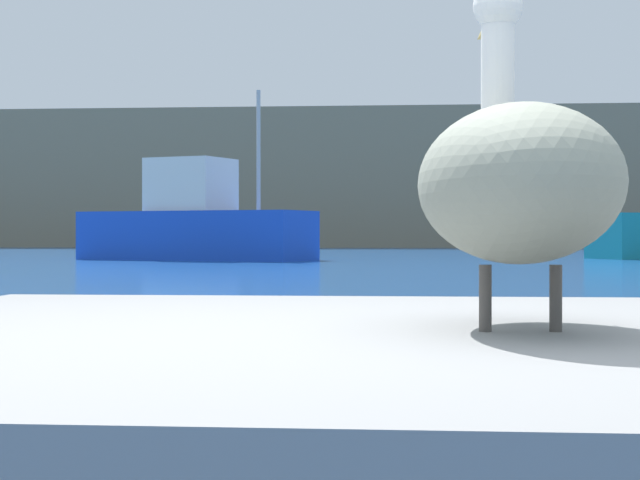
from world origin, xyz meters
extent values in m
cube|color=#7F755B|center=(0.00, 64.66, 3.80)|extent=(140.00, 17.78, 7.59)
cube|color=gray|center=(0.30, 0.16, 0.30)|extent=(3.54, 2.71, 0.60)
ellipsoid|color=gray|center=(0.30, 0.16, 0.95)|extent=(0.54, 0.95, 0.38)
cylinder|color=white|center=(0.28, 0.48, 1.21)|extent=(0.09, 0.09, 0.40)
sphere|color=white|center=(0.28, 0.48, 1.45)|extent=(0.13, 0.13, 0.13)
cone|color=gold|center=(0.26, 0.73, 1.42)|extent=(0.09, 0.37, 0.09)
cylinder|color=#4C4742|center=(0.22, 0.11, 0.68)|extent=(0.03, 0.03, 0.16)
cylinder|color=#4C4742|center=(0.39, 0.12, 0.68)|extent=(0.03, 0.03, 0.16)
cube|color=blue|center=(-6.53, 30.08, 0.73)|extent=(7.51, 4.70, 1.47)
cube|color=silver|center=(-6.70, 30.14, 2.27)|extent=(2.74, 2.61, 1.60)
cylinder|color=#B2B2B2|center=(-4.52, 29.34, 3.24)|extent=(0.12, 0.12, 3.54)
camera|label=1|loc=(0.06, -2.49, 0.84)|focal=61.44mm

